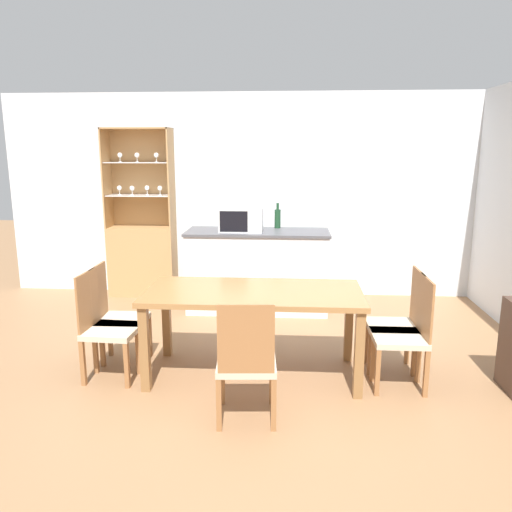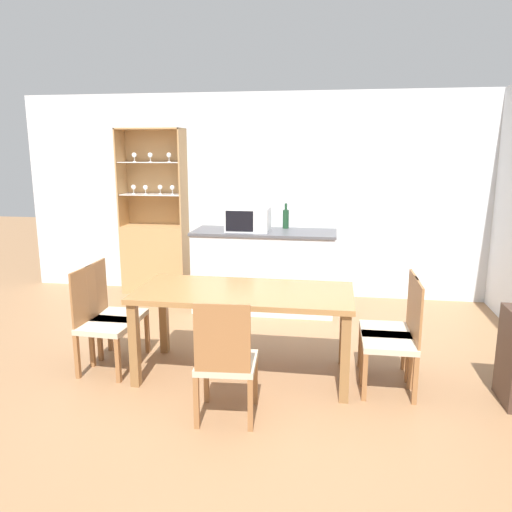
{
  "view_description": "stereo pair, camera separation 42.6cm",
  "coord_description": "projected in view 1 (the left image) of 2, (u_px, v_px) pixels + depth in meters",
  "views": [
    {
      "loc": [
        0.26,
        -3.73,
        1.86
      ],
      "look_at": [
        -0.06,
        1.03,
        0.83
      ],
      "focal_mm": 35.0,
      "sensor_mm": 36.0,
      "label": 1
    },
    {
      "loc": [
        0.69,
        -3.69,
        1.86
      ],
      "look_at": [
        -0.06,
        1.03,
        0.83
      ],
      "focal_mm": 35.0,
      "sensor_mm": 36.0,
      "label": 2
    }
  ],
  "objects": [
    {
      "name": "dining_chair_head_near",
      "position": [
        246.0,
        362.0,
        3.41
      ],
      "size": [
        0.43,
        0.43,
        0.89
      ],
      "rotation": [
        0.0,
        0.0,
        0.07
      ],
      "color": "#C1B299",
      "rests_on": "ground_plane"
    },
    {
      "name": "wall_back",
      "position": [
        269.0,
        196.0,
        6.35
      ],
      "size": [
        6.8,
        0.06,
        2.55
      ],
      "color": "silver",
      "rests_on": "ground_plane"
    },
    {
      "name": "ground_plane",
      "position": [
        255.0,
        383.0,
        4.05
      ],
      "size": [
        18.0,
        18.0,
        0.0
      ],
      "primitive_type": "plane",
      "color": "#936B47"
    },
    {
      "name": "dining_chair_side_right_far",
      "position": [
        398.0,
        324.0,
        4.16
      ],
      "size": [
        0.41,
        0.41,
        0.89
      ],
      "rotation": [
        0.0,
        0.0,
        1.59
      ],
      "color": "#C1B299",
      "rests_on": "ground_plane"
    },
    {
      "name": "dining_chair_side_left_far",
      "position": [
        117.0,
        317.0,
        4.32
      ],
      "size": [
        0.41,
        0.41,
        0.89
      ],
      "rotation": [
        0.0,
        0.0,
        -1.55
      ],
      "color": "#C1B299",
      "rests_on": "ground_plane"
    },
    {
      "name": "dining_chair_side_left_near",
      "position": [
        106.0,
        327.0,
        4.08
      ],
      "size": [
        0.43,
        0.43,
        0.89
      ],
      "rotation": [
        0.0,
        0.0,
        -1.63
      ],
      "color": "#C1B299",
      "rests_on": "ground_plane"
    },
    {
      "name": "dining_chair_side_right_near",
      "position": [
        405.0,
        334.0,
        3.92
      ],
      "size": [
        0.41,
        0.41,
        0.89
      ],
      "rotation": [
        0.0,
        0.0,
        1.58
      ],
      "color": "#C1B299",
      "rests_on": "ground_plane"
    },
    {
      "name": "microwave",
      "position": [
        241.0,
        219.0,
        5.69
      ],
      "size": [
        0.49,
        0.38,
        0.27
      ],
      "color": "silver",
      "rests_on": "kitchen_counter"
    },
    {
      "name": "dining_table",
      "position": [
        254.0,
        301.0,
        4.08
      ],
      "size": [
        1.76,
        0.82,
        0.73
      ],
      "color": "olive",
      "rests_on": "ground_plane"
    },
    {
      "name": "kitchen_counter",
      "position": [
        258.0,
        271.0,
        5.82
      ],
      "size": [
        1.64,
        0.62,
        0.94
      ],
      "color": "silver",
      "rests_on": "ground_plane"
    },
    {
      "name": "display_cabinet",
      "position": [
        143.0,
        248.0,
        6.41
      ],
      "size": [
        0.84,
        0.34,
        2.12
      ],
      "color": "tan",
      "rests_on": "ground_plane"
    },
    {
      "name": "wine_bottle",
      "position": [
        278.0,
        218.0,
        5.9
      ],
      "size": [
        0.07,
        0.07,
        0.3
      ],
      "color": "#193D23",
      "rests_on": "kitchen_counter"
    }
  ]
}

